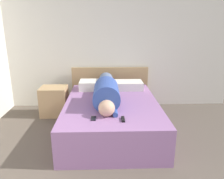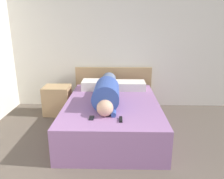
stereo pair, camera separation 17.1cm
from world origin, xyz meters
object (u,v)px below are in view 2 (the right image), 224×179
pillow_second (130,85)px  tv_remote (121,119)px  bed (112,116)px  person_lying (107,91)px  pillow_near_headboard (98,85)px  cell_phone (92,118)px  nightstand (57,100)px

pillow_second → tv_remote: size_ratio=3.80×
bed → tv_remote: size_ratio=13.45×
person_lying → tv_remote: (0.21, -0.75, -0.16)m
pillow_near_headboard → tv_remote: pillow_near_headboard is taller
pillow_second → bed: bearing=-114.3°
tv_remote → cell_phone: tv_remote is taller
pillow_near_headboard → pillow_second: pillow_near_headboard is taller
cell_phone → pillow_second: bearing=66.9°
nightstand → tv_remote: 1.87m
pillow_near_headboard → bed: bearing=-68.2°
bed → cell_phone: 0.74m
bed → person_lying: size_ratio=1.26×
pillow_near_headboard → pillow_second: bearing=0.0°
pillow_second → tv_remote: 1.42m
cell_phone → tv_remote: bearing=-7.5°
nightstand → cell_phone: nightstand is taller
pillow_second → tv_remote: pillow_second is taller
nightstand → pillow_near_headboard: (0.80, 0.00, 0.31)m
bed → pillow_second: 0.84m
pillow_near_headboard → cell_phone: bearing=-89.0°
bed → nightstand: size_ratio=3.64×
bed → pillow_near_headboard: 0.83m
cell_phone → pillow_near_headboard: bearing=91.0°
nightstand → pillow_near_headboard: size_ratio=0.93×
bed → tv_remote: 0.76m
bed → pillow_second: pillow_second is taller
nightstand → pillow_second: bearing=0.1°
nightstand → cell_phone: bearing=-58.6°
nightstand → pillow_near_headboard: 0.86m
nightstand → pillow_second: size_ratio=0.97×
nightstand → cell_phone: 1.60m
cell_phone → bed: bearing=68.2°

